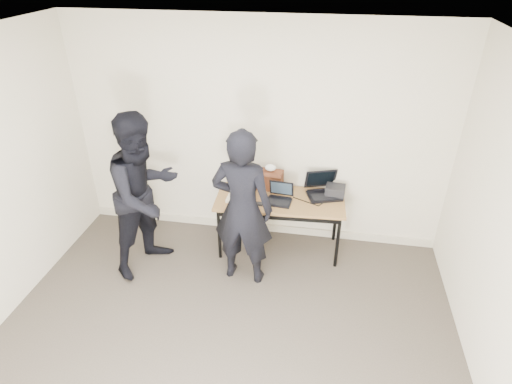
% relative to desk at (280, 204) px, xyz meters
% --- Properties ---
extents(room, '(4.60, 4.60, 2.80)m').
position_rel_desk_xyz_m(room, '(-0.34, -1.88, 0.69)').
color(room, '#453D34').
rests_on(room, ground).
extents(desk, '(1.53, 0.73, 0.72)m').
position_rel_desk_xyz_m(desk, '(0.00, 0.00, 0.00)').
color(desk, brown).
rests_on(desk, ground).
extents(laptop_beige, '(0.30, 0.30, 0.24)m').
position_rel_desk_xyz_m(laptop_beige, '(-0.46, -0.03, 0.11)').
color(laptop_beige, beige).
rests_on(laptop_beige, desk).
extents(laptop_center, '(0.31, 0.30, 0.22)m').
position_rel_desk_xyz_m(laptop_center, '(-0.00, -0.03, 0.11)').
color(laptop_center, black).
rests_on(laptop_center, desk).
extents(laptop_right, '(0.47, 0.46, 0.28)m').
position_rel_desk_xyz_m(laptop_right, '(0.48, 0.20, 0.12)').
color(laptop_right, black).
rests_on(laptop_right, desk).
extents(leather_satchel, '(0.38, 0.21, 0.25)m').
position_rel_desk_xyz_m(leather_satchel, '(-0.18, 0.23, 0.19)').
color(leather_satchel, '#572A16').
rests_on(leather_satchel, desk).
extents(tissue, '(0.13, 0.10, 0.08)m').
position_rel_desk_xyz_m(tissue, '(-0.15, 0.23, 0.34)').
color(tissue, white).
rests_on(tissue, leather_satchel).
extents(equipment_box, '(0.24, 0.21, 0.13)m').
position_rel_desk_xyz_m(equipment_box, '(0.63, 0.19, 0.12)').
color(equipment_box, black).
rests_on(equipment_box, desk).
extents(power_brick, '(0.08, 0.06, 0.03)m').
position_rel_desk_xyz_m(power_brick, '(-0.22, -0.17, 0.07)').
color(power_brick, black).
rests_on(power_brick, desk).
extents(cables, '(1.16, 0.34, 0.01)m').
position_rel_desk_xyz_m(cables, '(0.08, -0.02, 0.06)').
color(cables, black).
rests_on(cables, desk).
extents(person_typist, '(0.69, 0.49, 1.80)m').
position_rel_desk_xyz_m(person_typist, '(-0.33, -0.56, 0.24)').
color(person_typist, black).
rests_on(person_typist, ground).
extents(person_observer, '(1.04, 1.13, 1.87)m').
position_rel_desk_xyz_m(person_observer, '(-1.43, -0.51, 0.28)').
color(person_observer, black).
rests_on(person_observer, ground).
extents(baseboard, '(4.50, 0.03, 0.10)m').
position_rel_desk_xyz_m(baseboard, '(-0.34, 0.36, -0.61)').
color(baseboard, beige).
rests_on(baseboard, ground).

